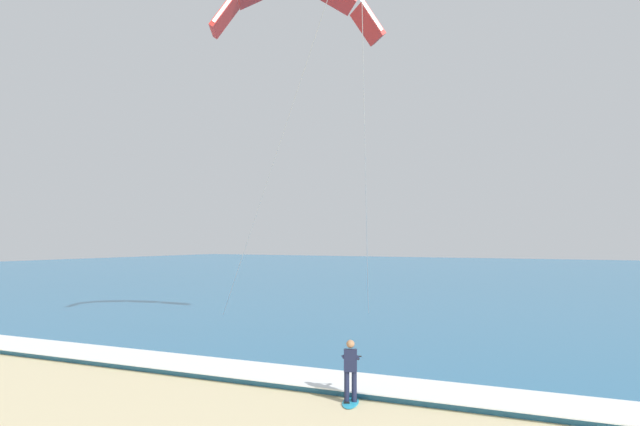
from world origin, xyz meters
The scene contains 5 objects.
sea centered at (0.00, 72.54, 0.10)m, with size 200.00×120.00×0.20m, color teal.
surf_foam centered at (0.00, 13.54, 0.22)m, with size 200.00×2.49×0.04m, color white.
surfboard centered at (-2.13, 11.95, 0.03)m, with size 0.93×1.46×0.09m.
kitesurfer centered at (-2.13, 11.97, 0.94)m, with size 0.65×0.64×1.69m.
kite_primary centered at (-8.90, 20.52, 14.52)m, with size 10.11×10.93×14.41m.
Camera 1 is at (6.15, -4.78, 4.45)m, focal length 38.86 mm.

